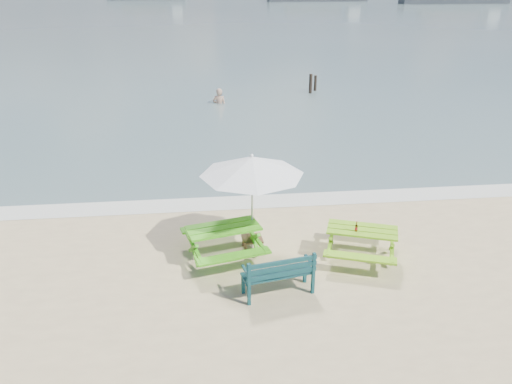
{
  "coord_description": "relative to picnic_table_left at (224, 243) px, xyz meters",
  "views": [
    {
      "loc": [
        -1.74,
        -8.04,
        5.81
      ],
      "look_at": [
        -0.52,
        3.0,
        1.0
      ],
      "focal_mm": 35.0,
      "sensor_mm": 36.0,
      "label": 1
    }
  ],
  "objects": [
    {
      "name": "patio_umbrella",
      "position": [
        0.66,
        0.29,
        1.7
      ],
      "size": [
        2.41,
        2.41,
        2.27
      ],
      "color": "silver",
      "rests_on": "ground"
    },
    {
      "name": "beer_bottle",
      "position": [
        2.86,
        -0.44,
        0.44
      ],
      "size": [
        0.06,
        0.06,
        0.23
      ],
      "color": "brown",
      "rests_on": "picnic_table_right"
    },
    {
      "name": "park_bench",
      "position": [
        0.99,
        -1.49,
        -0.1
      ],
      "size": [
        1.48,
        0.74,
        0.87
      ],
      "color": "#0D3439",
      "rests_on": "ground"
    },
    {
      "name": "sea",
      "position": [
        1.38,
        83.3,
        -0.36
      ],
      "size": [
        300.0,
        300.0,
        0.0
      ],
      "primitive_type": "plane",
      "color": "slate",
      "rests_on": "ground"
    },
    {
      "name": "foam_strip",
      "position": [
        1.38,
        2.9,
        -0.36
      ],
      "size": [
        22.0,
        0.9,
        0.01
      ],
      "primitive_type": "cube",
      "color": "silver",
      "rests_on": "ground"
    },
    {
      "name": "mooring_pilings",
      "position": [
        5.68,
        16.92,
        0.01
      ],
      "size": [
        0.56,
        0.76,
        1.23
      ],
      "color": "black",
      "rests_on": "ground"
    },
    {
      "name": "picnic_table_right",
      "position": [
        3.03,
        -0.35,
        -0.02
      ],
      "size": [
        2.0,
        2.1,
        0.72
      ],
      "color": "#7AB91C",
      "rests_on": "ground"
    },
    {
      "name": "swimmer",
      "position": [
        0.53,
        14.88,
        -0.55
      ],
      "size": [
        0.77,
        0.59,
        1.87
      ],
      "color": "tan",
      "rests_on": "ground"
    },
    {
      "name": "picnic_table_left",
      "position": [
        0.0,
        0.0,
        0.0
      ],
      "size": [
        1.97,
        2.1,
        0.76
      ],
      "color": "#45AC1A",
      "rests_on": "ground"
    },
    {
      "name": "side_table",
      "position": [
        0.66,
        0.29,
        -0.21
      ],
      "size": [
        0.48,
        0.48,
        0.3
      ],
      "color": "brown",
      "rests_on": "ground"
    }
  ]
}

